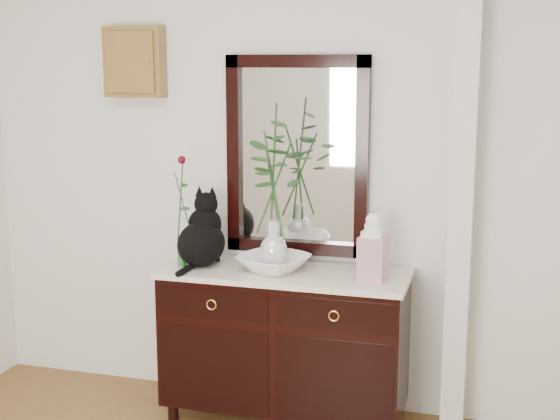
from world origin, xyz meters
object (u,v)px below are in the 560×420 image
(sideboard, at_px, (285,337))
(cat, at_px, (201,229))
(lotus_bowl, at_px, (274,263))
(ginger_jar, at_px, (373,245))

(sideboard, relative_size, cat, 3.28)
(lotus_bowl, bearing_deg, ginger_jar, -2.03)
(sideboard, bearing_deg, cat, -177.63)
(lotus_bowl, bearing_deg, sideboard, 24.81)
(lotus_bowl, height_order, ginger_jar, ginger_jar)
(ginger_jar, bearing_deg, lotus_bowl, 177.97)
(cat, xyz_separation_m, ginger_jar, (0.95, -0.03, -0.02))
(cat, distance_m, lotus_bowl, 0.45)
(cat, bearing_deg, sideboard, 3.65)
(sideboard, xyz_separation_m, ginger_jar, (0.48, -0.05, 0.56))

